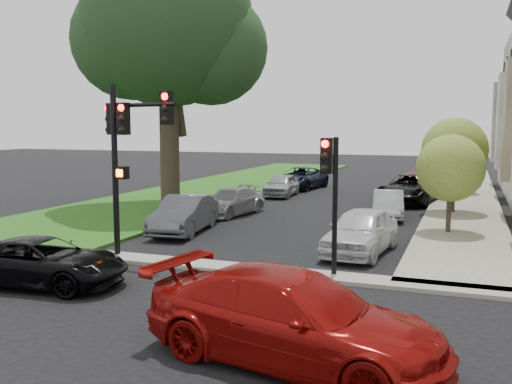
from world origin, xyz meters
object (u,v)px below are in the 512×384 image
(car_parked_8, at_px, (300,178))
(traffic_signal_main, at_px, (127,140))
(car_parked_5, at_px, (184,214))
(car_parked_1, at_px, (388,204))
(car_parked_7, at_px, (281,185))
(small_tree_a, at_px, (450,168))
(small_tree_c, at_px, (458,152))
(small_tree_b, at_px, (455,150))
(car_parked_2, at_px, (410,189))
(traffic_signal_secondary, at_px, (330,180))
(car_parked_6, at_px, (230,202))
(car_cross_far, at_px, (293,318))
(eucalyptus, at_px, (166,21))
(car_cross_near, at_px, (43,262))
(car_parked_3, at_px, (414,182))
(car_parked_0, at_px, (361,231))

(car_parked_8, bearing_deg, traffic_signal_main, -81.29)
(car_parked_5, xyz_separation_m, car_parked_8, (-0.08, 16.95, -0.01))
(car_parked_1, bearing_deg, car_parked_7, 132.26)
(small_tree_a, distance_m, small_tree_c, 14.03)
(traffic_signal_main, distance_m, car_parked_5, 5.52)
(small_tree_b, bearing_deg, car_parked_2, 124.59)
(small_tree_b, distance_m, traffic_signal_main, 16.48)
(car_parked_7, distance_m, car_parked_8, 4.34)
(car_parked_7, bearing_deg, car_parked_1, -43.29)
(small_tree_c, height_order, car_parked_1, small_tree_c)
(traffic_signal_secondary, bearing_deg, small_tree_a, 69.61)
(car_parked_7, bearing_deg, car_parked_6, -93.82)
(car_parked_1, bearing_deg, traffic_signal_secondary, -98.61)
(traffic_signal_main, relative_size, car_parked_1, 1.44)
(car_parked_6, bearing_deg, small_tree_c, 61.13)
(car_cross_far, relative_size, car_parked_6, 1.29)
(car_parked_6, bearing_deg, eucalyptus, 171.55)
(car_cross_near, height_order, car_parked_8, car_parked_8)
(traffic_signal_secondary, bearing_deg, car_parked_1, 89.15)
(small_tree_c, height_order, car_parked_6, small_tree_c)
(car_parked_6, bearing_deg, car_parked_8, 99.99)
(eucalyptus, height_order, traffic_signal_secondary, eucalyptus)
(small_tree_c, bearing_deg, car_parked_3, -169.49)
(eucalyptus, height_order, car_parked_8, eucalyptus)
(car_parked_5, height_order, car_parked_8, car_parked_5)
(car_cross_far, height_order, car_parked_0, car_cross_far)
(small_tree_b, height_order, car_parked_3, small_tree_b)
(traffic_signal_main, bearing_deg, car_parked_0, 25.65)
(eucalyptus, height_order, car_parked_1, eucalyptus)
(car_parked_0, relative_size, car_parked_5, 1.00)
(small_tree_a, bearing_deg, car_parked_5, -161.67)
(car_parked_7, bearing_deg, car_cross_far, -74.81)
(traffic_signal_main, height_order, car_parked_1, traffic_signal_main)
(small_tree_c, relative_size, car_parked_3, 0.96)
(car_cross_far, bearing_deg, car_parked_7, 29.49)
(car_parked_6, bearing_deg, car_cross_near, -79.87)
(car_parked_0, relative_size, car_parked_2, 0.78)
(car_parked_0, bearing_deg, car_parked_6, 146.03)
(traffic_signal_main, distance_m, car_parked_2, 18.51)
(car_parked_7, relative_size, car_parked_8, 0.76)
(small_tree_c, distance_m, car_parked_8, 10.21)
(traffic_signal_secondary, xyz_separation_m, car_parked_5, (-7.01, 4.59, -2.03))
(car_parked_2, bearing_deg, car_cross_near, -101.41)
(car_parked_0, bearing_deg, small_tree_c, 87.60)
(car_cross_far, distance_m, car_parked_6, 17.30)
(small_tree_c, relative_size, car_cross_far, 0.70)
(small_tree_a, height_order, car_cross_far, small_tree_a)
(eucalyptus, height_order, car_parked_5, eucalyptus)
(car_parked_3, distance_m, car_parked_5, 18.41)
(traffic_signal_main, relative_size, car_parked_3, 1.34)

